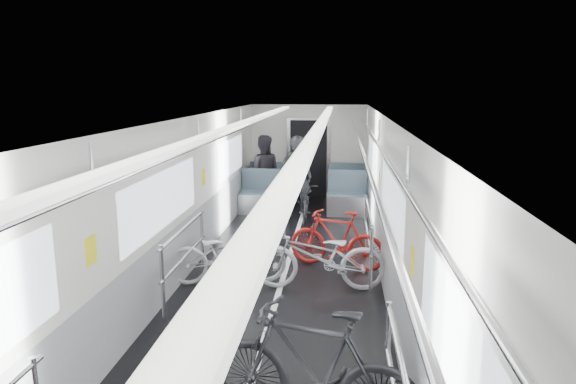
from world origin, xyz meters
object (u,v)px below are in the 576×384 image
(bike_right_mid, at_px, (319,256))
(bike_right_far, at_px, (337,239))
(person_seated, at_px, (263,171))
(person_standing, at_px, (297,177))
(bike_right_near, at_px, (313,369))
(bike_aisle, at_px, (303,200))
(bike_left_far, at_px, (227,254))

(bike_right_mid, height_order, bike_right_far, bike_right_mid)
(bike_right_mid, height_order, person_seated, person_seated)
(bike_right_mid, distance_m, person_standing, 4.17)
(bike_right_far, height_order, person_seated, person_seated)
(bike_right_near, height_order, person_standing, person_standing)
(bike_right_near, height_order, bike_right_mid, bike_right_near)
(bike_aisle, xyz_separation_m, person_seated, (-1.04, 1.08, 0.45))
(bike_right_near, xyz_separation_m, person_standing, (-0.75, 7.15, 0.36))
(person_seated, bearing_deg, bike_right_far, 109.40)
(bike_left_far, bearing_deg, bike_right_near, -167.58)
(bike_right_mid, xyz_separation_m, person_seated, (-1.56, 5.07, 0.37))
(bike_right_mid, relative_size, person_seated, 1.08)
(bike_aisle, bearing_deg, person_seated, 125.72)
(person_seated, bearing_deg, bike_left_far, 88.40)
(person_standing, bearing_deg, bike_left_far, 82.14)
(bike_left_far, relative_size, bike_aisle, 1.09)
(bike_right_mid, relative_size, bike_aisle, 1.19)
(bike_right_far, bearing_deg, person_standing, -146.14)
(bike_right_far, distance_m, person_standing, 3.32)
(bike_left_far, xyz_separation_m, person_standing, (0.68, 3.99, 0.46))
(bike_left_far, xyz_separation_m, bike_right_far, (1.59, 0.82, 0.02))
(bike_left_far, xyz_separation_m, person_seated, (-0.21, 4.97, 0.41))
(bike_right_near, distance_m, bike_right_mid, 3.06)
(bike_aisle, bearing_deg, person_standing, 139.09)
(bike_left_far, distance_m, person_seated, 4.99)
(bike_right_far, bearing_deg, bike_right_mid, 3.33)
(bike_left_far, distance_m, bike_right_far, 1.79)
(bike_right_mid, bearing_deg, person_seated, -164.98)
(person_seated, bearing_deg, bike_right_near, 97.37)
(bike_left_far, height_order, bike_right_far, bike_right_far)
(bike_right_far, relative_size, bike_aisle, 1.00)
(bike_left_far, height_order, bike_aisle, bike_left_far)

